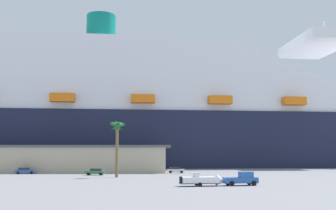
{
  "coord_description": "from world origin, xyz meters",
  "views": [
    {
      "loc": [
        -17.26,
        -88.97,
        5.2
      ],
      "look_at": [
        -6.45,
        25.42,
        18.66
      ],
      "focal_mm": 44.19,
      "sensor_mm": 36.0,
      "label": 1
    }
  ],
  "objects_px": {
    "pickup_truck": "(242,179)",
    "parked_car_blue_suv": "(25,171)",
    "small_boat_on_trailer": "(204,180)",
    "cruise_ship": "(167,117)",
    "parked_car_green_wagon": "(95,172)",
    "parked_car_silver_sedan": "(176,170)",
    "palm_tree": "(117,134)"
  },
  "relations": [
    {
      "from": "cruise_ship",
      "to": "small_boat_on_trailer",
      "type": "bearing_deg",
      "value": -91.38
    },
    {
      "from": "palm_tree",
      "to": "parked_car_green_wagon",
      "type": "xyz_separation_m",
      "value": [
        -5.31,
        9.44,
        -8.55
      ]
    },
    {
      "from": "small_boat_on_trailer",
      "to": "palm_tree",
      "type": "height_order",
      "value": "palm_tree"
    },
    {
      "from": "palm_tree",
      "to": "parked_car_blue_suv",
      "type": "bearing_deg",
      "value": 144.25
    },
    {
      "from": "cruise_ship",
      "to": "small_boat_on_trailer",
      "type": "height_order",
      "value": "cruise_ship"
    },
    {
      "from": "cruise_ship",
      "to": "palm_tree",
      "type": "xyz_separation_m",
      "value": [
        -16.84,
        -62.84,
        -9.46
      ]
    },
    {
      "from": "small_boat_on_trailer",
      "to": "parked_car_green_wagon",
      "type": "distance_m",
      "value": 40.44
    },
    {
      "from": "pickup_truck",
      "to": "parked_car_blue_suv",
      "type": "xyz_separation_m",
      "value": [
        -44.63,
        42.08,
        -0.21
      ]
    },
    {
      "from": "palm_tree",
      "to": "parked_car_green_wagon",
      "type": "bearing_deg",
      "value": 119.39
    },
    {
      "from": "small_boat_on_trailer",
      "to": "parked_car_silver_sedan",
      "type": "bearing_deg",
      "value": 89.55
    },
    {
      "from": "cruise_ship",
      "to": "parked_car_green_wagon",
      "type": "bearing_deg",
      "value": -112.53
    },
    {
      "from": "pickup_truck",
      "to": "parked_car_blue_suv",
      "type": "distance_m",
      "value": 61.34
    },
    {
      "from": "parked_car_blue_suv",
      "to": "small_boat_on_trailer",
      "type": "bearing_deg",
      "value": -48.07
    },
    {
      "from": "parked_car_blue_suv",
      "to": "parked_car_green_wagon",
      "type": "distance_m",
      "value": 19.84
    },
    {
      "from": "parked_car_silver_sedan",
      "to": "parked_car_blue_suv",
      "type": "bearing_deg",
      "value": -178.06
    },
    {
      "from": "cruise_ship",
      "to": "small_boat_on_trailer",
      "type": "xyz_separation_m",
      "value": [
        -2.13,
        -88.54,
        -17.88
      ]
    },
    {
      "from": "cruise_ship",
      "to": "parked_car_green_wagon",
      "type": "height_order",
      "value": "cruise_ship"
    },
    {
      "from": "cruise_ship",
      "to": "parked_car_silver_sedan",
      "type": "distance_m",
      "value": 48.05
    },
    {
      "from": "pickup_truck",
      "to": "parked_car_blue_suv",
      "type": "bearing_deg",
      "value": 136.68
    },
    {
      "from": "pickup_truck",
      "to": "parked_car_silver_sedan",
      "type": "distance_m",
      "value": 43.79
    },
    {
      "from": "parked_car_green_wagon",
      "to": "small_boat_on_trailer",
      "type": "bearing_deg",
      "value": -60.31
    },
    {
      "from": "small_boat_on_trailer",
      "to": "pickup_truck",
      "type": "bearing_deg",
      "value": 5.84
    },
    {
      "from": "parked_car_blue_suv",
      "to": "parked_car_silver_sedan",
      "type": "bearing_deg",
      "value": 1.94
    },
    {
      "from": "cruise_ship",
      "to": "parked_car_blue_suv",
      "type": "relative_size",
      "value": 45.31
    },
    {
      "from": "small_boat_on_trailer",
      "to": "parked_car_silver_sedan",
      "type": "relative_size",
      "value": 1.81
    },
    {
      "from": "parked_car_green_wagon",
      "to": "parked_car_silver_sedan",
      "type": "height_order",
      "value": "same"
    },
    {
      "from": "palm_tree",
      "to": "parked_car_blue_suv",
      "type": "distance_m",
      "value": 30.37
    },
    {
      "from": "cruise_ship",
      "to": "parked_car_blue_suv",
      "type": "xyz_separation_m",
      "value": [
        -40.49,
        -45.82,
        -18.01
      ]
    },
    {
      "from": "parked_car_blue_suv",
      "to": "parked_car_silver_sedan",
      "type": "distance_m",
      "value": 38.73
    },
    {
      "from": "pickup_truck",
      "to": "parked_car_silver_sedan",
      "type": "xyz_separation_m",
      "value": [
        -5.91,
        43.39,
        -0.21
      ]
    },
    {
      "from": "pickup_truck",
      "to": "small_boat_on_trailer",
      "type": "relative_size",
      "value": 0.7
    },
    {
      "from": "cruise_ship",
      "to": "parked_car_silver_sedan",
      "type": "bearing_deg",
      "value": -92.29
    }
  ]
}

